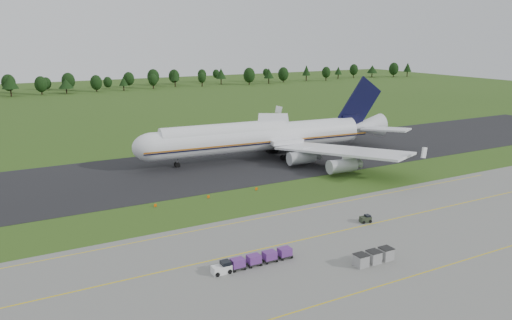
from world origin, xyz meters
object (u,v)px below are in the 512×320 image
uld_row (374,257)px  aircraft (264,136)px  baggage_train (252,260)px  utility_cart (365,219)px  edge_markers (208,197)px

uld_row → aircraft: bearing=74.6°
uld_row → baggage_train: bearing=154.7°
utility_cart → uld_row: bearing=-126.4°
aircraft → utility_cart: size_ratio=35.98×
utility_cart → aircraft: bearing=81.2°
aircraft → utility_cart: aircraft is taller
uld_row → edge_markers: uld_row is taller
aircraft → uld_row: 66.84m
aircraft → uld_row: size_ratio=11.32×
baggage_train → utility_cart: bearing=12.2°
uld_row → edge_markers: 40.63m
aircraft → baggage_train: (-33.91, -56.59, -5.14)m
aircraft → uld_row: bearing=-105.4°
aircraft → edge_markers: 37.21m
baggage_train → uld_row: bearing=-25.3°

